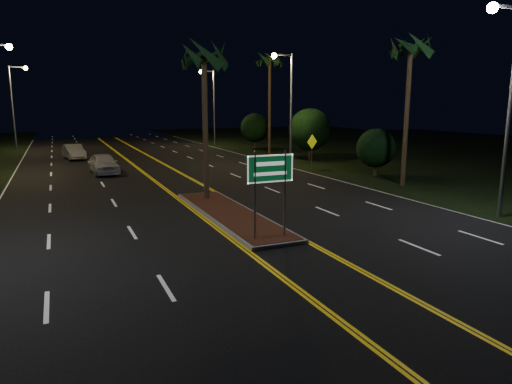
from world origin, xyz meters
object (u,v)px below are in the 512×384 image
highway_sign (270,177)px  car_near (104,162)px  streetlight_left_far (16,98)px  car_far (73,151)px  warning_sign (312,146)px  shrub_far (255,128)px  palm_right_near (411,48)px  shrub_near (376,148)px  palm_median (204,57)px  streetlight_right_mid (287,96)px  shrub_mid (310,130)px  median_island (230,214)px  streetlight_right_near (506,88)px  palm_right_far (270,61)px  streetlight_right_far (211,98)px

highway_sign → car_near: size_ratio=0.62×
streetlight_left_far → car_near: 22.88m
car_far → warning_sign: (16.77, -14.31, 0.96)m
highway_sign → shrub_far: (13.80, 33.20, -0.07)m
palm_right_near → car_near: 22.00m
shrub_near → palm_median: bearing=-165.5°
streetlight_right_mid → shrub_far: 14.74m
streetlight_right_mid → highway_sign: bearing=-118.9°
warning_sign → car_far: bearing=120.3°
streetlight_right_mid → shrub_mid: 4.90m
median_island → warning_sign: (11.18, 11.80, 1.67)m
car_near → car_far: 10.60m
streetlight_left_far → shrub_far: bearing=-18.1°
streetlight_right_mid → palm_median: size_ratio=1.08×
highway_sign → streetlight_right_near: (10.61, -0.80, 3.25)m
median_island → shrub_far: bearing=64.6°
palm_right_near → car_far: palm_right_near is taller
palm_right_far → warning_sign: bearing=-98.3°
streetlight_right_far → shrub_mid: bearing=-79.3°
median_island → warning_sign: bearing=46.6°
palm_median → palm_right_near: (12.50, -0.50, 0.94)m
palm_right_far → warning_sign: size_ratio=3.85×
palm_median → palm_right_far: (12.80, 19.50, 1.87)m
palm_median → shrub_mid: 19.97m
shrub_mid → streetlight_right_near: bearing=-98.8°
streetlight_right_near → streetlight_right_far: 40.00m
palm_right_far → shrub_mid: bearing=-78.7°
palm_median → palm_right_near: bearing=-2.3°
median_island → streetlight_right_near: streetlight_right_near is taller
palm_right_near → shrub_mid: size_ratio=2.01×
streetlight_right_far → palm_right_far: (2.19, -12.00, 3.49)m
streetlight_left_far → shrub_far: streetlight_left_far is taller
streetlight_right_near → car_far: bearing=117.5°
palm_right_far → car_near: 20.08m
palm_right_near → streetlight_right_mid: bearing=98.9°
streetlight_right_far → car_near: size_ratio=1.74×
streetlight_right_mid → palm_median: streetlight_right_mid is taller
median_island → streetlight_right_mid: 19.20m
median_island → palm_right_near: 15.21m
shrub_near → warning_sign: shrub_near is taller
median_island → car_near: (-3.94, 15.64, 0.78)m
palm_median → shrub_far: size_ratio=2.10×
palm_right_far → shrub_far: bearing=80.5°
streetlight_left_far → streetlight_right_mid: same height
shrub_mid → streetlight_right_mid: bearing=-149.4°
car_near → warning_sign: bearing=-18.1°
shrub_far → warning_sign: (-2.62, -17.20, -0.58)m
streetlight_right_mid → warning_sign: bearing=-80.0°
palm_right_far → highway_sign: bearing=-115.2°
streetlight_right_near → shrub_near: (2.89, 12.00, -3.71)m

